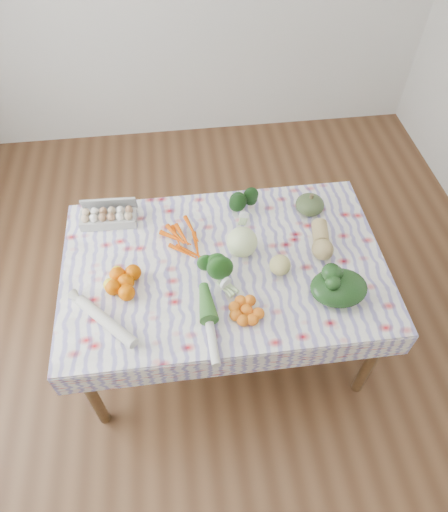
{
  "coord_description": "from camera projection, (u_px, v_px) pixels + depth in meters",
  "views": [
    {
      "loc": [
        -0.18,
        -1.44,
        2.61
      ],
      "look_at": [
        0.0,
        0.0,
        0.82
      ],
      "focal_mm": 32.0,
      "sensor_mm": 36.0,
      "label": 1
    }
  ],
  "objects": [
    {
      "name": "ground",
      "position": [
        224.0,
        336.0,
        2.94
      ],
      "size": [
        4.5,
        4.5,
        0.0
      ],
      "primitive_type": "plane",
      "color": "#51311C",
      "rests_on": "ground"
    },
    {
      "name": "dining_table",
      "position": [
        224.0,
        273.0,
        2.41
      ],
      "size": [
        1.6,
        1.0,
        0.75
      ],
      "color": "brown",
      "rests_on": "ground"
    },
    {
      "name": "tablecloth",
      "position": [
        224.0,
        264.0,
        2.35
      ],
      "size": [
        1.66,
        1.06,
        0.01
      ],
      "primitive_type": "cube",
      "color": "white",
      "rests_on": "dining_table"
    },
    {
      "name": "egg_carton",
      "position": [
        108.0,
        218.0,
        2.5
      ],
      "size": [
        0.31,
        0.13,
        0.08
      ],
      "primitive_type": "cube",
      "rotation": [
        0.0,
        0.0,
        -0.04
      ],
      "color": "#AEAEA9",
      "rests_on": "tablecloth"
    },
    {
      "name": "carrot_bunch",
      "position": [
        185.0,
        242.0,
        2.41
      ],
      "size": [
        0.28,
        0.27,
        0.04
      ],
      "primitive_type": "cube",
      "rotation": [
        0.0,
        0.0,
        0.35
      ],
      "color": "#E24E01",
      "rests_on": "tablecloth"
    },
    {
      "name": "kale_bunch",
      "position": [
        245.0,
        206.0,
        2.52
      ],
      "size": [
        0.17,
        0.16,
        0.13
      ],
      "primitive_type": "ellipsoid",
      "rotation": [
        0.0,
        0.0,
        -0.26
      ],
      "color": "#133410",
      "rests_on": "tablecloth"
    },
    {
      "name": "kabocha_squash",
      "position": [
        310.0,
        205.0,
        2.54
      ],
      "size": [
        0.17,
        0.17,
        0.1
      ],
      "primitive_type": "ellipsoid",
      "rotation": [
        0.0,
        0.0,
        0.06
      ],
      "color": "#40512C",
      "rests_on": "tablecloth"
    },
    {
      "name": "cabbage",
      "position": [
        242.0,
        242.0,
        2.33
      ],
      "size": [
        0.2,
        0.2,
        0.16
      ],
      "primitive_type": "sphere",
      "rotation": [
        0.0,
        0.0,
        -0.31
      ],
      "color": "beige",
      "rests_on": "tablecloth"
    },
    {
      "name": "butternut_squash",
      "position": [
        322.0,
        239.0,
        2.38
      ],
      "size": [
        0.15,
        0.26,
        0.11
      ],
      "primitive_type": "ellipsoid",
      "rotation": [
        0.0,
        0.0,
        -0.17
      ],
      "color": "tan",
      "rests_on": "tablecloth"
    },
    {
      "name": "orange_cluster",
      "position": [
        126.0,
        282.0,
        2.22
      ],
      "size": [
        0.31,
        0.31,
        0.09
      ],
      "primitive_type": "cube",
      "rotation": [
        0.0,
        0.0,
        -0.25
      ],
      "color": "#E05D00",
      "rests_on": "tablecloth"
    },
    {
      "name": "broccoli",
      "position": [
        218.0,
        275.0,
        2.23
      ],
      "size": [
        0.23,
        0.23,
        0.12
      ],
      "primitive_type": "ellipsoid",
      "rotation": [
        0.0,
        0.0,
        0.63
      ],
      "color": "#1C4C16",
      "rests_on": "tablecloth"
    },
    {
      "name": "mandarin_cluster",
      "position": [
        246.0,
        310.0,
        2.13
      ],
      "size": [
        0.25,
        0.25,
        0.06
      ],
      "primitive_type": "cube",
      "rotation": [
        0.0,
        0.0,
        0.35
      ],
      "color": "orange",
      "rests_on": "tablecloth"
    },
    {
      "name": "grapefruit",
      "position": [
        280.0,
        265.0,
        2.27
      ],
      "size": [
        0.13,
        0.13,
        0.11
      ],
      "primitive_type": "sphere",
      "rotation": [
        0.0,
        0.0,
        -0.26
      ],
      "color": "#CEC26C",
      "rests_on": "tablecloth"
    },
    {
      "name": "spinach_bag",
      "position": [
        339.0,
        288.0,
        2.18
      ],
      "size": [
        0.33,
        0.29,
        0.12
      ],
      "primitive_type": "ellipsoid",
      "rotation": [
        0.0,
        0.0,
        -0.29
      ],
      "color": "black",
      "rests_on": "tablecloth"
    },
    {
      "name": "daikon",
      "position": [
        106.0,
        321.0,
        2.1
      ],
      "size": [
        0.31,
        0.32,
        0.06
      ],
      "primitive_type": "cylinder",
      "rotation": [
        1.57,
        0.0,
        0.76
      ],
      "color": "beige",
      "rests_on": "tablecloth"
    },
    {
      "name": "leek",
      "position": [
        210.0,
        325.0,
        2.09
      ],
      "size": [
        0.06,
        0.4,
        0.04
      ],
      "primitive_type": "cylinder",
      "rotation": [
        1.57,
        0.0,
        0.03
      ],
      "color": "beige",
      "rests_on": "tablecloth"
    }
  ]
}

